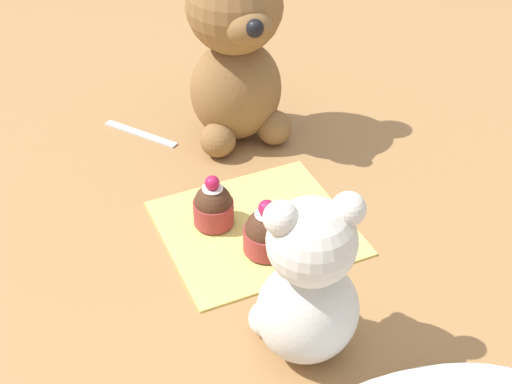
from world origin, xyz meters
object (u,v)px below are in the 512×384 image
at_px(cupcake_near_tan_bear, 213,206).
at_px(teaspoon, 141,133).
at_px(teddy_bear_cream, 308,286).
at_px(cupcake_near_cream_bear, 266,232).
at_px(teddy_bear_tan, 236,50).

bearing_deg(cupcake_near_tan_bear, teaspoon, -83.96).
relative_size(teddy_bear_cream, teaspoon, 1.60).
relative_size(cupcake_near_cream_bear, cupcake_near_tan_bear, 1.03).
height_order(teddy_bear_tan, teaspoon, teddy_bear_tan).
xyz_separation_m(teddy_bear_cream, cupcake_near_tan_bear, (0.01, -0.21, -0.06)).
distance_m(teddy_bear_cream, cupcake_near_cream_bear, 0.16).
xyz_separation_m(teddy_bear_cream, teddy_bear_tan, (-0.09, -0.38, 0.05)).
xyz_separation_m(cupcake_near_cream_bear, teaspoon, (0.06, -0.29, -0.03)).
bearing_deg(teddy_bear_tan, teddy_bear_cream, -100.31).
bearing_deg(teddy_bear_cream, cupcake_near_cream_bear, -86.40).
relative_size(teddy_bear_tan, teaspoon, 2.21).
bearing_deg(teddy_bear_cream, cupcake_near_tan_bear, -73.21).
bearing_deg(cupcake_near_tan_bear, teddy_bear_tan, -121.07).
height_order(cupcake_near_tan_bear, teaspoon, cupcake_near_tan_bear).
distance_m(teddy_bear_cream, teddy_bear_tan, 0.39).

